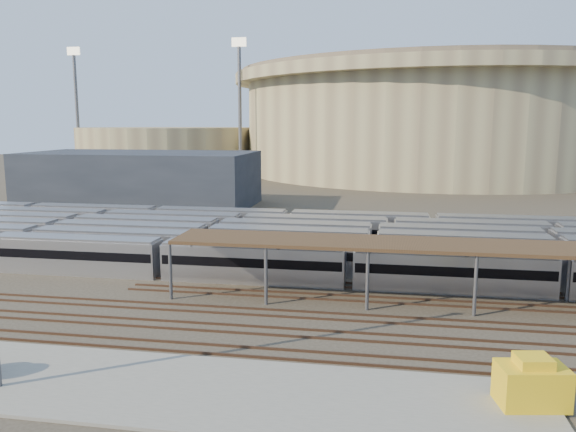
# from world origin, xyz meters

# --- Properties ---
(ground) EXTENTS (420.00, 420.00, 0.00)m
(ground) POSITION_xyz_m (0.00, 0.00, 0.00)
(ground) COLOR #383026
(ground) RESTS_ON ground
(apron) EXTENTS (50.00, 9.00, 0.20)m
(apron) POSITION_xyz_m (-5.00, -15.00, 0.10)
(apron) COLOR gray
(apron) RESTS_ON ground
(subway_trains) EXTENTS (130.81, 23.90, 3.60)m
(subway_trains) POSITION_xyz_m (-2.04, 18.50, 1.80)
(subway_trains) COLOR #A7A7AB
(subway_trains) RESTS_ON ground
(inspection_shed) EXTENTS (60.30, 6.00, 5.30)m
(inspection_shed) POSITION_xyz_m (22.00, 4.00, 4.98)
(inspection_shed) COLOR #57575C
(inspection_shed) RESTS_ON ground
(empty_tracks) EXTENTS (170.00, 9.62, 0.18)m
(empty_tracks) POSITION_xyz_m (0.00, -5.00, 0.09)
(empty_tracks) COLOR #4C3323
(empty_tracks) RESTS_ON ground
(stadium) EXTENTS (124.00, 124.00, 32.50)m
(stadium) POSITION_xyz_m (25.00, 140.00, 16.47)
(stadium) COLOR tan
(stadium) RESTS_ON ground
(secondary_arena) EXTENTS (56.00, 56.00, 14.00)m
(secondary_arena) POSITION_xyz_m (-60.00, 130.00, 7.00)
(secondary_arena) COLOR tan
(secondary_arena) RESTS_ON ground
(service_building) EXTENTS (42.00, 20.00, 10.00)m
(service_building) POSITION_xyz_m (-35.00, 55.00, 5.00)
(service_building) COLOR #1E232D
(service_building) RESTS_ON ground
(floodlight_0) EXTENTS (4.00, 1.00, 38.40)m
(floodlight_0) POSITION_xyz_m (-30.00, 110.00, 20.65)
(floodlight_0) COLOR #57575C
(floodlight_0) RESTS_ON ground
(floodlight_1) EXTENTS (4.00, 1.00, 38.40)m
(floodlight_1) POSITION_xyz_m (-85.00, 120.00, 20.65)
(floodlight_1) COLOR #57575C
(floodlight_1) RESTS_ON ground
(floodlight_3) EXTENTS (4.00, 1.00, 38.40)m
(floodlight_3) POSITION_xyz_m (-10.00, 160.00, 20.65)
(floodlight_3) COLOR #57575C
(floodlight_3) RESTS_ON ground
(yellow_equipment) EXTENTS (3.91, 2.81, 2.24)m
(yellow_equipment) POSITION_xyz_m (18.50, -13.63, 1.32)
(yellow_equipment) COLOR gold
(yellow_equipment) RESTS_ON apron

